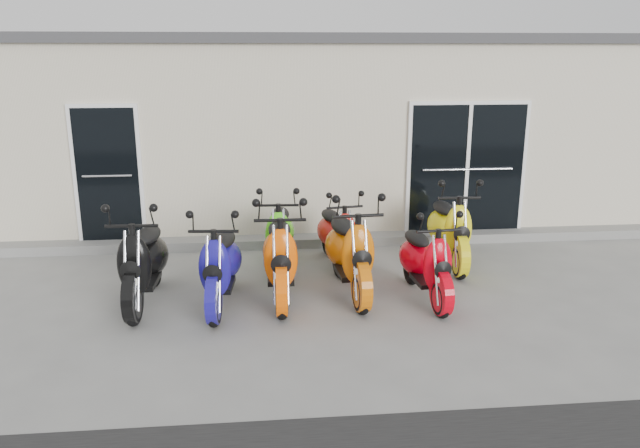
# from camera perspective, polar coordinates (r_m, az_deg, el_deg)

# --- Properties ---
(ground) EXTENTS (80.00, 80.00, 0.00)m
(ground) POSITION_cam_1_polar(r_m,az_deg,el_deg) (8.38, 0.40, -6.04)
(ground) COLOR gray
(ground) RESTS_ON ground
(building) EXTENTS (14.00, 6.00, 3.20)m
(building) POSITION_cam_1_polar(r_m,az_deg,el_deg) (13.06, -2.00, 9.01)
(building) COLOR beige
(building) RESTS_ON ground
(roof_cap) EXTENTS (14.20, 6.20, 0.16)m
(roof_cap) POSITION_cam_1_polar(r_m,az_deg,el_deg) (12.98, -2.07, 16.39)
(roof_cap) COLOR #3F3F42
(roof_cap) RESTS_ON building
(front_step) EXTENTS (14.00, 0.40, 0.15)m
(front_step) POSITION_cam_1_polar(r_m,az_deg,el_deg) (10.26, -0.77, -1.52)
(front_step) COLOR gray
(front_step) RESTS_ON ground
(door_left) EXTENTS (1.07, 0.08, 2.22)m
(door_left) POSITION_cam_1_polar(r_m,az_deg,el_deg) (10.37, -18.84, 4.57)
(door_left) COLOR black
(door_left) RESTS_ON front_step
(door_right) EXTENTS (2.02, 0.08, 2.22)m
(door_right) POSITION_cam_1_polar(r_m,az_deg,el_deg) (10.65, 13.26, 5.27)
(door_right) COLOR black
(door_right) RESTS_ON front_step
(scooter_front_black) EXTENTS (0.76, 1.93, 1.41)m
(scooter_front_black) POSITION_cam_1_polar(r_m,az_deg,el_deg) (8.03, -15.95, -2.32)
(scooter_front_black) COLOR black
(scooter_front_black) RESTS_ON ground
(scooter_front_blue) EXTENTS (0.81, 1.87, 1.34)m
(scooter_front_blue) POSITION_cam_1_polar(r_m,az_deg,el_deg) (7.77, -9.13, -2.75)
(scooter_front_blue) COLOR navy
(scooter_front_blue) RESTS_ON ground
(scooter_front_orange_a) EXTENTS (0.74, 1.95, 1.43)m
(scooter_front_orange_a) POSITION_cam_1_polar(r_m,az_deg,el_deg) (7.91, -3.67, -1.90)
(scooter_front_orange_a) COLOR #FF5A05
(scooter_front_orange_a) RESTS_ON ground
(scooter_front_orange_b) EXTENTS (0.86, 2.01, 1.45)m
(scooter_front_orange_b) POSITION_cam_1_polar(r_m,az_deg,el_deg) (8.04, 2.73, -1.53)
(scooter_front_orange_b) COLOR #D56308
(scooter_front_orange_b) RESTS_ON ground
(scooter_front_red) EXTENTS (0.76, 1.76, 1.27)m
(scooter_front_red) POSITION_cam_1_polar(r_m,az_deg,el_deg) (7.99, 9.67, -2.54)
(scooter_front_red) COLOR red
(scooter_front_red) RESTS_ON ground
(scooter_back_green) EXTENTS (0.75, 1.80, 1.31)m
(scooter_back_green) POSITION_cam_1_polar(r_m,az_deg,el_deg) (9.01, -3.73, -0.15)
(scooter_back_green) COLOR #51E919
(scooter_back_green) RESTS_ON ground
(scooter_back_red) EXTENTS (0.84, 1.72, 1.22)m
(scooter_back_red) POSITION_cam_1_polar(r_m,az_deg,el_deg) (9.14, 1.58, -0.18)
(scooter_back_red) COLOR red
(scooter_back_red) RESTS_ON ground
(scooter_back_yellow) EXTENTS (0.76, 1.90, 1.39)m
(scooter_back_yellow) POSITION_cam_1_polar(r_m,az_deg,el_deg) (9.36, 11.80, 0.40)
(scooter_back_yellow) COLOR yellow
(scooter_back_yellow) RESTS_ON ground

